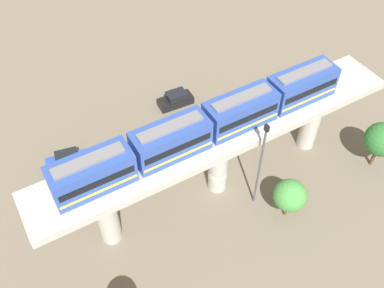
% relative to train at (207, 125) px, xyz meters
% --- Properties ---
extents(ground_plane, '(120.00, 120.00, 0.00)m').
position_rel_train_xyz_m(ground_plane, '(0.00, 1.50, -9.68)').
color(ground_plane, '#706654').
extents(viaduct, '(5.20, 35.80, 8.15)m').
position_rel_train_xyz_m(viaduct, '(0.00, 1.50, -3.35)').
color(viaduct, '#B7B2AA').
rests_on(viaduct, ground).
extents(train, '(2.64, 27.45, 3.24)m').
position_rel_train_xyz_m(train, '(0.00, 0.00, 0.00)').
color(train, '#2D4CA5').
rests_on(train, viaduct).
extents(parked_car_black, '(2.07, 4.31, 1.76)m').
position_rel_train_xyz_m(parked_car_black, '(-12.97, 3.81, -8.94)').
color(parked_car_black, black).
rests_on(parked_car_black, ground).
extents(parked_car_blue, '(2.61, 4.48, 1.76)m').
position_rel_train_xyz_m(parked_car_blue, '(-10.32, -10.81, -8.94)').
color(parked_car_blue, '#284CB7').
rests_on(parked_car_blue, ground).
extents(tree_mid_lot, '(3.55, 3.55, 5.64)m').
position_rel_train_xyz_m(tree_mid_lot, '(5.81, 17.37, -5.84)').
color(tree_mid_lot, brown).
rests_on(tree_mid_lot, ground).
extents(tree_far_corner, '(3.16, 3.16, 4.66)m').
position_rel_train_xyz_m(tree_far_corner, '(6.20, 5.43, -6.62)').
color(tree_far_corner, brown).
rests_on(tree_far_corner, ground).
extents(signal_post, '(0.44, 0.28, 10.75)m').
position_rel_train_xyz_m(signal_post, '(3.40, 3.71, -3.78)').
color(signal_post, '#4C4C51').
rests_on(signal_post, ground).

